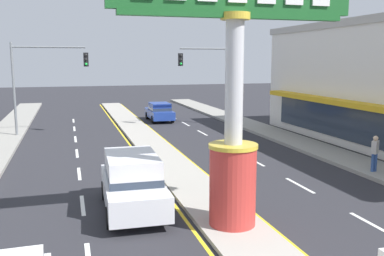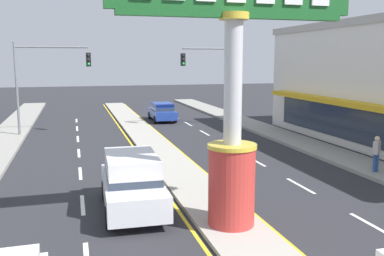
# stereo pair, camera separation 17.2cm
# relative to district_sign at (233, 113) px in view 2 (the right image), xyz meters

# --- Properties ---
(median_strip) EXTENTS (2.01, 52.00, 0.14)m
(median_strip) POSITION_rel_district_sign_xyz_m (0.00, 12.21, -3.47)
(median_strip) COLOR #A39E93
(median_strip) RESTS_ON ground
(sidewalk_right) EXTENTS (2.35, 60.00, 0.18)m
(sidewalk_right) POSITION_rel_district_sign_xyz_m (8.78, 10.21, -3.45)
(sidewalk_right) COLOR gray
(sidewalk_right) RESTS_ON ground
(lane_markings) EXTENTS (8.75, 52.00, 0.01)m
(lane_markings) POSITION_rel_district_sign_xyz_m (0.00, 10.85, -3.54)
(lane_markings) COLOR silver
(lane_markings) RESTS_ON ground
(district_sign) EXTENTS (7.23, 1.47, 7.52)m
(district_sign) POSITION_rel_district_sign_xyz_m (0.00, 0.00, 0.00)
(district_sign) COLOR #B7332D
(district_sign) RESTS_ON median_strip
(traffic_light_left_side) EXTENTS (4.86, 0.46, 6.20)m
(traffic_light_left_side) POSITION_rel_district_sign_xyz_m (-6.24, 18.30, 0.71)
(traffic_light_left_side) COLOR slate
(traffic_light_left_side) RESTS_ON ground
(traffic_light_right_side) EXTENTS (4.86, 0.46, 6.20)m
(traffic_light_right_side) POSITION_rel_district_sign_xyz_m (6.24, 19.17, 0.71)
(traffic_light_right_side) COLOR slate
(traffic_light_right_side) RESTS_ON ground
(suv_near_right_lane) EXTENTS (2.08, 4.66, 1.90)m
(suv_near_right_lane) POSITION_rel_district_sign_xyz_m (-2.65, 2.48, -2.56)
(suv_near_right_lane) COLOR silver
(suv_near_right_lane) RESTS_ON ground
(sedan_mid_left_lane) EXTENTS (1.86, 4.31, 1.53)m
(sedan_mid_left_lane) POSITION_rel_district_sign_xyz_m (2.66, 23.30, -2.75)
(sedan_mid_left_lane) COLOR navy
(sedan_mid_left_lane) RESTS_ON ground
(pedestrian_near_kerb) EXTENTS (0.45, 0.41, 1.60)m
(pedestrian_near_kerb) POSITION_rel_district_sign_xyz_m (8.25, 3.88, -2.45)
(pedestrian_near_kerb) COLOR #2D4C8C
(pedestrian_near_kerb) RESTS_ON sidewalk_right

